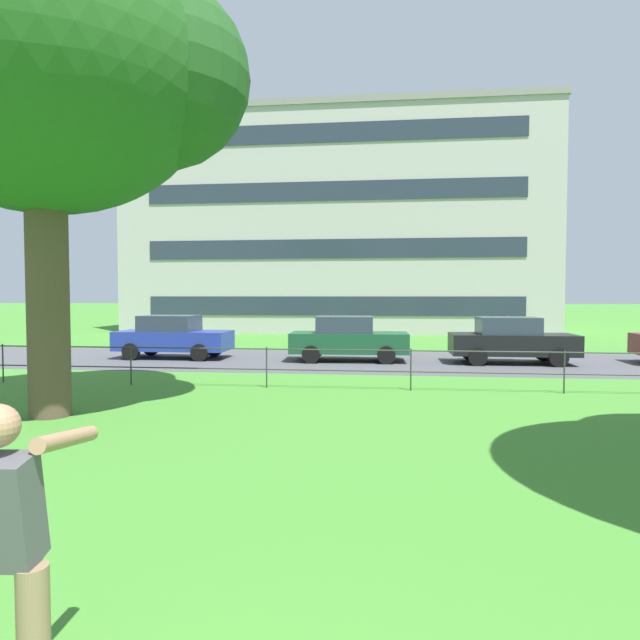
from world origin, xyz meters
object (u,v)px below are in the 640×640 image
Objects in this scene: car_blue_far_left at (173,337)px; apartment_building_background at (340,229)px; tree_large_lawn at (54,68)px; car_black_left at (511,340)px; car_dark_green_right at (348,338)px; person_thrower at (2,559)px.

apartment_building_background reaches higher than car_blue_far_left.
car_black_left is (10.35, 8.95, -5.76)m from tree_large_lawn.
car_blue_far_left is at bearing 178.97° from car_dark_green_right.
car_dark_green_right is 1.01× the size of car_black_left.
apartment_building_background is at bearing 83.66° from tree_large_lawn.
tree_large_lawn is at bearing 120.03° from person_thrower.
apartment_building_background is at bearing 91.95° from person_thrower.
person_thrower is at bearing -110.27° from car_black_left.
apartment_building_background is (-1.20, 35.30, 5.84)m from person_thrower.
car_dark_green_right is 5.41m from car_black_left.
car_blue_far_left is 11.71m from car_black_left.
car_black_left is (5.41, -0.06, 0.00)m from car_dark_green_right.
car_black_left is at bearing 69.73° from person_thrower.
person_thrower is 17.50m from car_blue_far_left.
car_blue_far_left is (-1.36, 9.12, -5.76)m from tree_large_lawn.
person_thrower is 0.43× the size of car_black_left.
apartment_building_background is at bearing 95.59° from car_dark_green_right.
car_dark_green_right is (0.64, 16.44, -0.15)m from person_thrower.
car_black_left is (11.71, -0.17, 0.00)m from car_blue_far_left.
tree_large_lawn reaches higher than car_dark_green_right.
car_black_left is (6.05, 16.38, -0.15)m from person_thrower.
car_blue_far_left is 6.30m from car_dark_green_right.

